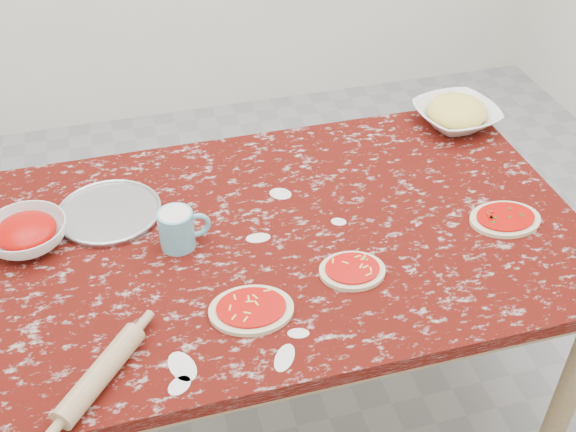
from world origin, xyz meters
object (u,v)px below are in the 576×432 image
(worktable, at_px, (288,253))
(flour_mug, at_px, (178,228))
(rolling_pin, at_px, (101,374))
(cheese_bowl, at_px, (456,116))
(pizza_tray, at_px, (109,213))
(sauce_bowl, at_px, (27,235))

(worktable, xyz_separation_m, flour_mug, (-0.29, 0.02, 0.14))
(worktable, height_order, rolling_pin, rolling_pin)
(worktable, bearing_deg, flour_mug, 176.27)
(worktable, xyz_separation_m, cheese_bowl, (0.68, 0.38, 0.11))
(flour_mug, bearing_deg, pizza_tray, 133.60)
(pizza_tray, distance_m, rolling_pin, 0.58)
(sauce_bowl, bearing_deg, cheese_bowl, 10.56)
(cheese_bowl, bearing_deg, rolling_pin, -147.61)
(worktable, distance_m, sauce_bowl, 0.70)
(sauce_bowl, height_order, flour_mug, flour_mug)
(pizza_tray, bearing_deg, sauce_bowl, -161.46)
(worktable, bearing_deg, rolling_pin, -143.74)
(pizza_tray, height_order, flour_mug, flour_mug)
(pizza_tray, xyz_separation_m, rolling_pin, (-0.06, -0.58, 0.02))
(pizza_tray, distance_m, sauce_bowl, 0.23)
(rolling_pin, bearing_deg, worktable, 36.26)
(worktable, xyz_separation_m, rolling_pin, (-0.52, -0.38, 0.11))
(cheese_bowl, relative_size, rolling_pin, 0.99)
(worktable, distance_m, flour_mug, 0.32)
(flour_mug, distance_m, rolling_pin, 0.46)
(worktable, xyz_separation_m, sauce_bowl, (-0.68, 0.13, 0.12))
(rolling_pin, bearing_deg, flour_mug, 60.27)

